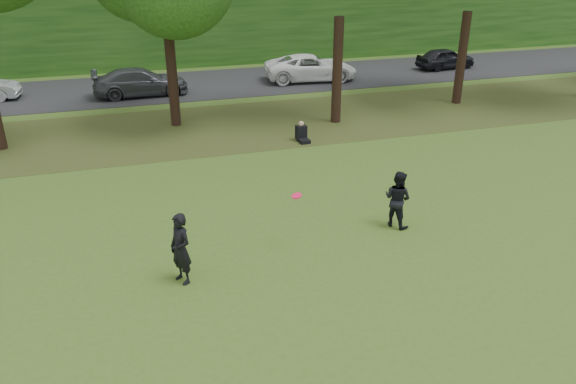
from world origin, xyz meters
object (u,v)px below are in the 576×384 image
(player_right, at_px, (397,199))
(frisbee, at_px, (297,196))
(player_left, at_px, (181,249))
(seated_person, at_px, (302,134))

(player_right, distance_m, frisbee, 3.28)
(player_left, bearing_deg, frisbee, 74.55)
(seated_person, bearing_deg, player_right, -92.15)
(player_right, bearing_deg, seated_person, -29.46)
(seated_person, bearing_deg, frisbee, -113.71)
(frisbee, bearing_deg, player_left, -166.66)
(frisbee, bearing_deg, player_right, 7.43)
(frisbee, height_order, seated_person, frisbee)
(player_left, distance_m, seated_person, 10.78)
(frisbee, bearing_deg, seated_person, 71.03)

